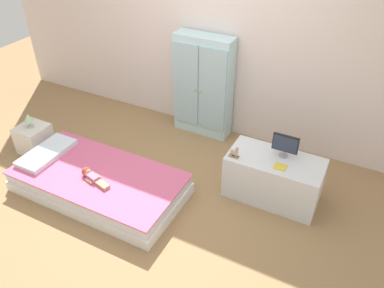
{
  "coord_description": "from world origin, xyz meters",
  "views": [
    {
      "loc": [
        1.76,
        -2.49,
        2.81
      ],
      "look_at": [
        0.29,
        0.35,
        0.55
      ],
      "focal_mm": 35.51,
      "sensor_mm": 36.0,
      "label": 1
    }
  ],
  "objects_px": {
    "table_lamp": "(28,118)",
    "book_yellow": "(280,167)",
    "doll": "(91,175)",
    "rocking_horse_toy": "(235,152)",
    "nightstand": "(34,139)",
    "tv_monitor": "(285,145)",
    "wardrobe": "(203,86)",
    "bed": "(99,182)",
    "tv_stand": "(273,178)"
  },
  "relations": [
    {
      "from": "bed",
      "to": "doll",
      "type": "height_order",
      "value": "doll"
    },
    {
      "from": "table_lamp",
      "to": "doll",
      "type": "bearing_deg",
      "value": -15.65
    },
    {
      "from": "rocking_horse_toy",
      "to": "doll",
      "type": "bearing_deg",
      "value": -151.16
    },
    {
      "from": "table_lamp",
      "to": "tv_monitor",
      "type": "bearing_deg",
      "value": 12.15
    },
    {
      "from": "nightstand",
      "to": "bed",
      "type": "bearing_deg",
      "value": -11.34
    },
    {
      "from": "nightstand",
      "to": "rocking_horse_toy",
      "type": "relative_size",
      "value": 2.73
    },
    {
      "from": "wardrobe",
      "to": "tv_stand",
      "type": "xyz_separation_m",
      "value": [
        1.22,
        -0.82,
        -0.41
      ]
    },
    {
      "from": "tv_monitor",
      "to": "doll",
      "type": "bearing_deg",
      "value": -151.1
    },
    {
      "from": "book_yellow",
      "to": "rocking_horse_toy",
      "type": "bearing_deg",
      "value": -173.84
    },
    {
      "from": "bed",
      "to": "tv_monitor",
      "type": "distance_m",
      "value": 1.99
    },
    {
      "from": "wardrobe",
      "to": "book_yellow",
      "type": "xyz_separation_m",
      "value": [
        1.29,
        -0.93,
        -0.15
      ]
    },
    {
      "from": "bed",
      "to": "rocking_horse_toy",
      "type": "relative_size",
      "value": 14.28
    },
    {
      "from": "doll",
      "to": "wardrobe",
      "type": "height_order",
      "value": "wardrobe"
    },
    {
      "from": "bed",
      "to": "wardrobe",
      "type": "bearing_deg",
      "value": 74.24
    },
    {
      "from": "doll",
      "to": "rocking_horse_toy",
      "type": "height_order",
      "value": "rocking_horse_toy"
    },
    {
      "from": "bed",
      "to": "doll",
      "type": "xyz_separation_m",
      "value": [
        -0.01,
        -0.09,
        0.16
      ]
    },
    {
      "from": "bed",
      "to": "nightstand",
      "type": "height_order",
      "value": "nightstand"
    },
    {
      "from": "bed",
      "to": "book_yellow",
      "type": "xyz_separation_m",
      "value": [
        1.74,
        0.67,
        0.38
      ]
    },
    {
      "from": "tv_monitor",
      "to": "bed",
      "type": "bearing_deg",
      "value": -153.37
    },
    {
      "from": "tv_stand",
      "to": "bed",
      "type": "bearing_deg",
      "value": -155.01
    },
    {
      "from": "wardrobe",
      "to": "tv_monitor",
      "type": "bearing_deg",
      "value": -30.32
    },
    {
      "from": "doll",
      "to": "tv_monitor",
      "type": "relative_size",
      "value": 1.49
    },
    {
      "from": "bed",
      "to": "tv_stand",
      "type": "xyz_separation_m",
      "value": [
        1.67,
        0.78,
        0.12
      ]
    },
    {
      "from": "doll",
      "to": "nightstand",
      "type": "xyz_separation_m",
      "value": [
        -1.17,
        0.33,
        -0.11
      ]
    },
    {
      "from": "doll",
      "to": "table_lamp",
      "type": "bearing_deg",
      "value": 164.35
    },
    {
      "from": "rocking_horse_toy",
      "to": "book_yellow",
      "type": "bearing_deg",
      "value": 6.16
    },
    {
      "from": "book_yellow",
      "to": "wardrobe",
      "type": "bearing_deg",
      "value": 144.15
    },
    {
      "from": "wardrobe",
      "to": "tv_monitor",
      "type": "distance_m",
      "value": 1.47
    },
    {
      "from": "doll",
      "to": "rocking_horse_toy",
      "type": "bearing_deg",
      "value": 28.84
    },
    {
      "from": "wardrobe",
      "to": "tv_stand",
      "type": "bearing_deg",
      "value": -34.04
    },
    {
      "from": "bed",
      "to": "book_yellow",
      "type": "relative_size",
      "value": 15.46
    },
    {
      "from": "table_lamp",
      "to": "book_yellow",
      "type": "height_order",
      "value": "table_lamp"
    },
    {
      "from": "bed",
      "to": "book_yellow",
      "type": "distance_m",
      "value": 1.9
    },
    {
      "from": "bed",
      "to": "wardrobe",
      "type": "distance_m",
      "value": 1.75
    },
    {
      "from": "doll",
      "to": "book_yellow",
      "type": "xyz_separation_m",
      "value": [
        1.75,
        0.76,
        0.21
      ]
    },
    {
      "from": "tv_monitor",
      "to": "nightstand",
      "type": "bearing_deg",
      "value": -167.85
    },
    {
      "from": "wardrobe",
      "to": "tv_stand",
      "type": "relative_size",
      "value": 1.36
    },
    {
      "from": "book_yellow",
      "to": "table_lamp",
      "type": "bearing_deg",
      "value": -171.59
    },
    {
      "from": "bed",
      "to": "doll",
      "type": "bearing_deg",
      "value": -95.24
    },
    {
      "from": "nightstand",
      "to": "table_lamp",
      "type": "bearing_deg",
      "value": 180.0
    },
    {
      "from": "table_lamp",
      "to": "rocking_horse_toy",
      "type": "relative_size",
      "value": 1.41
    },
    {
      "from": "book_yellow",
      "to": "tv_stand",
      "type": "bearing_deg",
      "value": 123.4
    },
    {
      "from": "wardrobe",
      "to": "rocking_horse_toy",
      "type": "xyz_separation_m",
      "value": [
        0.83,
        -0.98,
        -0.1
      ]
    },
    {
      "from": "nightstand",
      "to": "tv_monitor",
      "type": "xyz_separation_m",
      "value": [
        2.9,
        0.62,
        0.46
      ]
    },
    {
      "from": "table_lamp",
      "to": "rocking_horse_toy",
      "type": "height_order",
      "value": "rocking_horse_toy"
    },
    {
      "from": "nightstand",
      "to": "tv_monitor",
      "type": "relative_size",
      "value": 1.33
    },
    {
      "from": "tv_monitor",
      "to": "rocking_horse_toy",
      "type": "height_order",
      "value": "tv_monitor"
    },
    {
      "from": "tv_monitor",
      "to": "rocking_horse_toy",
      "type": "xyz_separation_m",
      "value": [
        -0.43,
        -0.24,
        -0.08
      ]
    },
    {
      "from": "doll",
      "to": "rocking_horse_toy",
      "type": "relative_size",
      "value": 3.05
    },
    {
      "from": "bed",
      "to": "rocking_horse_toy",
      "type": "distance_m",
      "value": 1.49
    }
  ]
}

